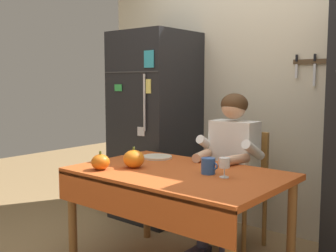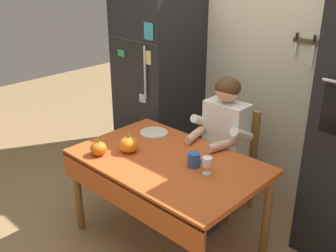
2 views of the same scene
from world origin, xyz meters
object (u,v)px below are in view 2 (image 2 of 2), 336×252
Objects in this scene: pumpkin_medium at (129,145)px; serving_tray at (154,133)px; chair_behind_person at (232,155)px; pumpkin_large at (99,148)px; refrigerator at (159,87)px; coffee_mug at (194,160)px; dining_table at (166,170)px; wine_glass at (207,163)px; seated_person at (221,138)px.

pumpkin_medium is 0.39m from serving_tray.
pumpkin_large is at bearing -113.99° from chair_behind_person.
coffee_mug is (1.16, -0.81, -0.11)m from refrigerator.
coffee_mug is 0.73m from pumpkin_large.
serving_tray is at bearing 145.71° from dining_table.
dining_table is 0.39m from wine_glass.
pumpkin_large is (-0.43, -0.28, 0.14)m from dining_table.
refrigerator reaches higher than coffee_mug.
refrigerator is 1.29× the size of dining_table.
refrigerator is 1.45× the size of seated_person.
seated_person is 1.01m from pumpkin_large.
chair_behind_person reaches higher than coffee_mug.
refrigerator is 0.83m from serving_tray.
serving_tray is at bearing -48.09° from refrigerator.
coffee_mug is 0.95× the size of wine_glass.
refrigerator is 1.28m from pumpkin_large.
dining_table is 11.76× the size of coffee_mug.
pumpkin_medium reaches higher than coffee_mug.
pumpkin_large is at bearing -124.24° from pumpkin_medium.
serving_tray is at bearing 106.24° from pumpkin_medium.
refrigerator is 1.42m from coffee_mug.
dining_table is 0.53m from pumpkin_large.
chair_behind_person is 7.81× the size of coffee_mug.
refrigerator is at bearing 137.09° from dining_table.
serving_tray is (0.02, 0.56, -0.04)m from pumpkin_large.
chair_behind_person is 0.29m from seated_person.
wine_glass reaches higher than coffee_mug.
coffee_mug is 0.50× the size of serving_tray.
refrigerator is 7.64× the size of serving_tray.
serving_tray is (-0.46, -0.52, 0.24)m from chair_behind_person.
chair_behind_person is 7.29× the size of pumpkin_large.
pumpkin_medium is at bearing -73.76° from serving_tray.
coffee_mug is at bearing -77.82° from chair_behind_person.
seated_person reaches higher than pumpkin_medium.
coffee_mug is at bearing 20.06° from dining_table.
pumpkin_large reaches higher than serving_tray.
seated_person is at bearing 61.64° from pumpkin_large.
refrigerator is 1.32m from dining_table.
coffee_mug is 0.93× the size of pumpkin_large.
refrigerator reaches higher than dining_table.
seated_person is 0.56m from serving_tray.
refrigerator is at bearing 123.73° from pumpkin_medium.
seated_person is 9.76× the size of pumpkin_large.
seated_person is (-0.00, -0.19, 0.23)m from chair_behind_person.
chair_behind_person is 0.73m from serving_tray.
wine_glass is (0.29, -0.74, 0.32)m from chair_behind_person.
seated_person is at bearing 63.37° from pumpkin_medium.
chair_behind_person is at bearing 102.18° from coffee_mug.
wine_glass is at bearing 12.95° from pumpkin_medium.
dining_table is at bearing -171.25° from wine_glass.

